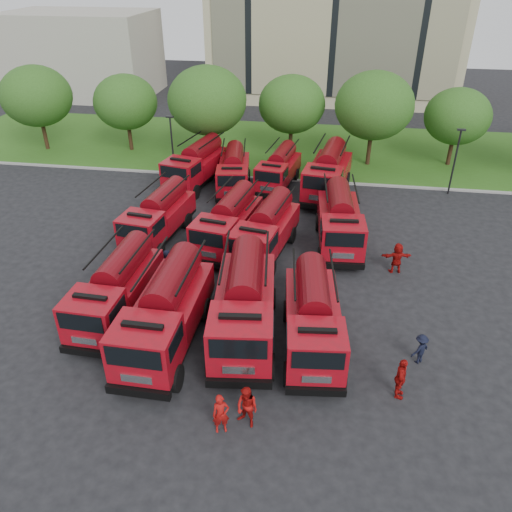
{
  "coord_description": "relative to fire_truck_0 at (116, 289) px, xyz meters",
  "views": [
    {
      "loc": [
        2.72,
        -20.44,
        15.89
      ],
      "look_at": [
        -0.87,
        2.65,
        1.8
      ],
      "focal_mm": 35.0,
      "sensor_mm": 36.0,
      "label": 1
    }
  ],
  "objects": [
    {
      "name": "fire_truck_4",
      "position": [
        -0.56,
        8.27,
        -0.06
      ],
      "size": [
        3.28,
        7.18,
        3.15
      ],
      "rotation": [
        0.0,
        0.0,
        -0.13
      ],
      "color": "black",
      "rests_on": "ground"
    },
    {
      "name": "lawn",
      "position": [
        7.32,
        27.29,
        -1.58
      ],
      "size": [
        70.0,
        16.0,
        0.12
      ],
      "primitive_type": "cube",
      "color": "#2C5516",
      "rests_on": "ground"
    },
    {
      "name": "firefighter_0",
      "position": [
        6.69,
        -6.35,
        -1.64
      ],
      "size": [
        0.78,
        0.67,
        1.8
      ],
      "primitive_type": "imported",
      "rotation": [
        0.0,
        0.0,
        0.34
      ],
      "color": "#980D0B",
      "rests_on": "ground"
    },
    {
      "name": "firefighter_1",
      "position": [
        7.63,
        -5.91,
        -1.64
      ],
      "size": [
        1.06,
        0.88,
        1.9
      ],
      "primitive_type": "imported",
      "rotation": [
        0.0,
        0.0,
        -0.49
      ],
      "color": "#980D0B",
      "rests_on": "ground"
    },
    {
      "name": "firefighter_5",
      "position": [
        14.3,
        6.38,
        -1.64
      ],
      "size": [
        1.85,
        1.04,
        1.88
      ],
      "primitive_type": "imported",
      "rotation": [
        0.0,
        0.0,
        3.31
      ],
      "color": "#980D0B",
      "rests_on": "ground"
    },
    {
      "name": "firefighter_3",
      "position": [
        14.72,
        -1.22,
        -1.64
      ],
      "size": [
        1.08,
        1.02,
        1.52
      ],
      "primitive_type": "imported",
      "rotation": [
        0.0,
        0.0,
        3.84
      ],
      "color": "black",
      "rests_on": "ground"
    },
    {
      "name": "fire_truck_1",
      "position": [
        3.12,
        -1.65,
        0.16
      ],
      "size": [
        3.0,
        7.91,
        3.58
      ],
      "rotation": [
        0.0,
        0.0,
        -0.01
      ],
      "color": "black",
      "rests_on": "ground"
    },
    {
      "name": "fire_truck_3",
      "position": [
        9.84,
        -0.79,
        0.0
      ],
      "size": [
        3.23,
        7.4,
        3.27
      ],
      "rotation": [
        0.0,
        0.0,
        0.11
      ],
      "color": "black",
      "rests_on": "ground"
    },
    {
      "name": "tree_1",
      "position": [
        -8.68,
        24.29,
        2.91
      ],
      "size": [
        5.71,
        5.71,
        6.98
      ],
      "color": "#382314",
      "rests_on": "ground"
    },
    {
      "name": "fire_truck_0",
      "position": [
        0.0,
        0.0,
        0.0
      ],
      "size": [
        2.86,
        7.26,
        3.26
      ],
      "rotation": [
        0.0,
        0.0,
        -0.04
      ],
      "color": "black",
      "rests_on": "ground"
    },
    {
      "name": "curb",
      "position": [
        7.32,
        19.19,
        -1.57
      ],
      "size": [
        70.0,
        0.3,
        0.14
      ],
      "primitive_type": "cube",
      "color": "gray",
      "rests_on": "ground"
    },
    {
      "name": "fire_truck_8",
      "position": [
        -0.46,
        17.39,
        0.03
      ],
      "size": [
        4.01,
        7.65,
        3.32
      ],
      "rotation": [
        0.0,
        0.0,
        -0.22
      ],
      "color": "black",
      "rests_on": "ground"
    },
    {
      "name": "fire_truck_11",
      "position": [
        9.95,
        16.93,
        0.14
      ],
      "size": [
        3.73,
        8.08,
        3.54
      ],
      "rotation": [
        0.0,
        0.0,
        -0.14
      ],
      "color": "black",
      "rests_on": "ground"
    },
    {
      "name": "firefighter_2",
      "position": [
        13.62,
        -3.47,
        -1.64
      ],
      "size": [
        0.8,
        1.23,
        1.98
      ],
      "primitive_type": "imported",
      "rotation": [
        0.0,
        0.0,
        1.45
      ],
      "color": "#980D0B",
      "rests_on": "ground"
    },
    {
      "name": "fire_truck_2",
      "position": [
        6.58,
        -0.51,
        0.19
      ],
      "size": [
        3.64,
        8.24,
        3.63
      ],
      "rotation": [
        0.0,
        0.0,
        0.11
      ],
      "color": "black",
      "rests_on": "ground"
    },
    {
      "name": "tree_5",
      "position": [
        20.32,
        24.79,
        2.71
      ],
      "size": [
        5.46,
        5.46,
        6.68
      ],
      "color": "#382314",
      "rests_on": "ground"
    },
    {
      "name": "firefighter_4",
      "position": [
        1.31,
        3.97,
        -1.64
      ],
      "size": [
        0.82,
        0.96,
        1.65
      ],
      "primitive_type": "imported",
      "rotation": [
        0.0,
        0.0,
        2.01
      ],
      "color": "black",
      "rests_on": "ground"
    },
    {
      "name": "ground",
      "position": [
        7.32,
        1.29,
        -1.64
      ],
      "size": [
        140.0,
        140.0,
        0.0
      ],
      "primitive_type": "plane",
      "color": "black",
      "rests_on": "ground"
    },
    {
      "name": "fire_truck_6",
      "position": [
        6.53,
        7.38,
        -0.03
      ],
      "size": [
        3.67,
        7.38,
        3.21
      ],
      "rotation": [
        0.0,
        0.0,
        -0.18
      ],
      "color": "black",
      "rests_on": "ground"
    },
    {
      "name": "lamp_post_1",
      "position": [
        19.32,
        18.49,
        1.25
      ],
      "size": [
        0.6,
        0.25,
        5.11
      ],
      "color": "black",
      "rests_on": "ground"
    },
    {
      "name": "side_building",
      "position": [
        -22.68,
        45.29,
        3.36
      ],
      "size": [
        18.0,
        12.0,
        10.0
      ],
      "primitive_type": "cube",
      "color": "#A09B8E",
      "rests_on": "ground"
    },
    {
      "name": "tree_2",
      "position": [
        -0.68,
        22.79,
        3.71
      ],
      "size": [
        6.72,
        6.72,
        8.22
      ],
      "color": "#382314",
      "rests_on": "ground"
    },
    {
      "name": "fire_truck_7",
      "position": [
        10.93,
        9.21,
        0.04
      ],
      "size": [
        3.14,
        7.51,
        3.34
      ],
      "rotation": [
        0.0,
        0.0,
        0.08
      ],
      "color": "black",
      "rests_on": "ground"
    },
    {
      "name": "tree_4",
      "position": [
        13.32,
        23.79,
        3.58
      ],
      "size": [
        6.55,
        6.55,
        8.01
      ],
      "color": "#382314",
      "rests_on": "ground"
    },
    {
      "name": "lamp_post_0",
      "position": [
        -2.68,
        18.49,
        1.25
      ],
      "size": [
        0.6,
        0.25,
        5.11
      ],
      "color": "black",
      "rests_on": "ground"
    },
    {
      "name": "tree_0",
      "position": [
        -16.68,
        23.29,
        3.38
      ],
      "size": [
        6.3,
        6.3,
        7.7
      ],
      "color": "#382314",
      "rests_on": "ground"
    },
    {
      "name": "fire_truck_10",
      "position": [
        6.09,
        17.91,
        -0.16
      ],
      "size": [
        3.19,
        6.73,
        2.94
      ],
      "rotation": [
        0.0,
        0.0,
        -0.15
      ],
      "color": "black",
      "rests_on": "ground"
    },
    {
      "name": "tree_3",
      "position": [
        6.32,
        25.29,
        3.04
      ],
      "size": [
        5.88,
        5.88,
        7.19
      ],
      "color": "#382314",
      "rests_on": "ground"
    },
    {
      "name": "fire_truck_9",
      "position": [
        2.7,
        16.68,
        -0.1
      ],
      "size": [
        3.3,
        7.02,
        3.07
      ],
      "rotation": [
        0.0,
        0.0,
        0.15
      ],
      "color": "black",
      "rests_on": "ground"
    },
    {
      "name": "fire_truck_5",
      "position": [
        4.03,
        8.09,
        -0.03
      ],
      "size": [
        3.56,
        7.33,
        3.2
      ],
      "rotation": [
        0.0,
        0.0,
        -0.17
      ],
      "color": "black",
      "rests_on": "ground"
    }
  ]
}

